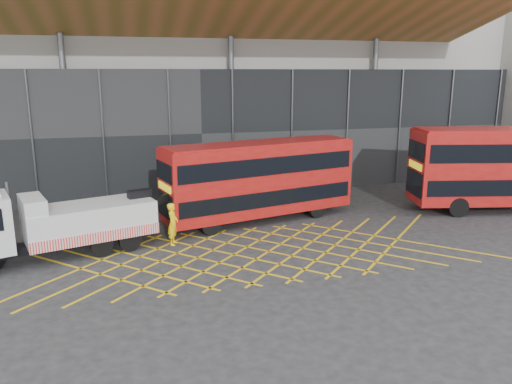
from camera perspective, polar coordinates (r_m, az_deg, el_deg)
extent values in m
plane|color=#252527|center=(21.85, -6.68, -7.50)|extent=(120.00, 120.00, 0.00)
cube|color=gold|center=(21.78, -19.41, -8.26)|extent=(7.16, 7.16, 0.01)
cube|color=gold|center=(21.78, -19.41, -8.26)|extent=(7.16, 7.16, 0.01)
cube|color=gold|center=(21.69, -15.16, -8.04)|extent=(7.16, 7.16, 0.01)
cube|color=gold|center=(21.69, -15.16, -8.04)|extent=(7.16, 7.16, 0.01)
cube|color=gold|center=(21.71, -10.90, -7.78)|extent=(7.16, 7.16, 0.01)
cube|color=gold|center=(21.71, -10.90, -7.78)|extent=(7.16, 7.16, 0.01)
cube|color=gold|center=(21.85, -6.68, -7.48)|extent=(7.16, 7.16, 0.01)
cube|color=gold|center=(21.85, -6.68, -7.48)|extent=(7.16, 7.16, 0.01)
cube|color=gold|center=(22.10, -2.54, -7.15)|extent=(7.16, 7.16, 0.01)
cube|color=gold|center=(22.10, -2.54, -7.15)|extent=(7.16, 7.16, 0.01)
cube|color=gold|center=(22.47, 1.47, -6.79)|extent=(7.16, 7.16, 0.01)
cube|color=gold|center=(22.47, 1.47, -6.79)|extent=(7.16, 7.16, 0.01)
cube|color=gold|center=(22.94, 5.34, -6.41)|extent=(7.16, 7.16, 0.01)
cube|color=gold|center=(22.94, 5.34, -6.41)|extent=(7.16, 7.16, 0.01)
cube|color=gold|center=(23.52, 9.03, -6.02)|extent=(7.16, 7.16, 0.01)
cube|color=gold|center=(23.52, 9.03, -6.02)|extent=(7.16, 7.16, 0.01)
cube|color=gold|center=(24.18, 12.52, -5.63)|extent=(7.16, 7.16, 0.01)
cube|color=gold|center=(24.18, 12.52, -5.63)|extent=(7.16, 7.16, 0.01)
cube|color=gold|center=(24.93, 15.81, -5.24)|extent=(7.16, 7.16, 0.01)
cube|color=gold|center=(24.93, 15.81, -5.24)|extent=(7.16, 7.16, 0.01)
cube|color=gray|center=(39.53, -8.15, 15.13)|extent=(55.00, 14.00, 18.00)
cube|color=black|center=(32.50, -6.33, 6.72)|extent=(55.00, 0.80, 8.00)
cube|color=olive|center=(28.60, -9.80, 20.77)|extent=(40.00, 11.93, 4.07)
cylinder|color=#595B60|center=(32.02, -20.75, 7.64)|extent=(0.36, 0.36, 10.00)
cylinder|color=#595B60|center=(32.55, -2.80, 8.57)|extent=(0.36, 0.36, 10.00)
cylinder|color=#595B60|center=(35.97, 13.17, 8.70)|extent=(0.36, 0.36, 10.00)
cube|color=black|center=(23.33, -21.19, -5.37)|extent=(8.26, 3.33, 0.31)
cube|color=silver|center=(23.31, -18.39, -2.99)|extent=(5.87, 3.73, 1.41)
cube|color=red|center=(22.42, -17.59, -5.00)|extent=(5.23, 1.67, 0.48)
cube|color=silver|center=(22.67, -24.20, -1.30)|extent=(1.47, 2.28, 0.62)
cube|color=black|center=(23.70, -13.18, -0.29)|extent=(1.14, 0.73, 0.44)
cube|color=black|center=(24.09, -11.14, -1.04)|extent=(1.93, 0.87, 0.95)
cylinder|color=black|center=(23.09, -14.25, -5.39)|extent=(1.02, 0.58, 0.97)
cylinder|color=black|center=(24.78, -15.59, -4.17)|extent=(1.02, 0.58, 0.97)
cylinder|color=#595B60|center=(23.47, -26.40, -1.28)|extent=(0.12, 0.12, 1.94)
cube|color=#9E0F0C|center=(26.47, 0.40, 1.59)|extent=(10.69, 4.86, 3.67)
cube|color=black|center=(26.66, 0.40, -0.22)|extent=(10.30, 4.81, 0.80)
cube|color=black|center=(26.31, 0.41, 3.38)|extent=(10.30, 4.81, 0.90)
cube|color=black|center=(24.62, -10.30, -1.50)|extent=(0.57, 2.08, 1.23)
cube|color=black|center=(24.25, -10.46, 2.28)|extent=(0.57, 2.08, 0.90)
cube|color=yellow|center=(24.40, -10.41, 0.54)|extent=(0.47, 1.65, 0.33)
cube|color=#9E0F0C|center=(26.15, 0.41, 5.59)|extent=(10.44, 4.62, 0.11)
cylinder|color=black|center=(24.60, -5.17, -3.82)|extent=(1.02, 0.51, 0.98)
cylinder|color=black|center=(26.47, -7.01, -2.61)|extent=(1.02, 0.51, 0.98)
cylinder|color=black|center=(27.62, 6.97, -1.93)|extent=(1.02, 0.51, 0.98)
cylinder|color=black|center=(29.30, 4.57, -0.97)|extent=(1.02, 0.51, 0.98)
cube|color=black|center=(29.74, 17.62, 1.02)|extent=(0.56, 2.33, 1.37)
cube|color=black|center=(29.42, 17.87, 4.54)|extent=(0.56, 2.33, 1.00)
cube|color=yellow|center=(29.55, 17.74, 2.93)|extent=(0.46, 1.86, 0.37)
cylinder|color=black|center=(29.74, 22.11, -1.61)|extent=(1.14, 0.54, 1.10)
cylinder|color=black|center=(31.86, 20.35, -0.50)|extent=(1.14, 0.54, 1.10)
imported|color=yellow|center=(23.38, -9.49, -3.61)|extent=(0.67, 0.83, 1.98)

